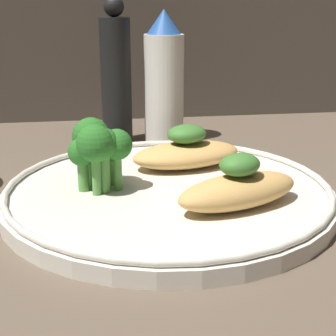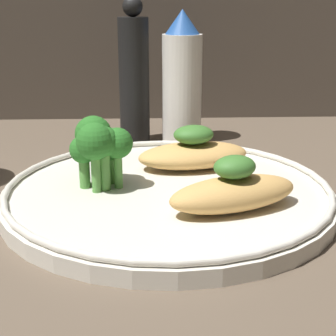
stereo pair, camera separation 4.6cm
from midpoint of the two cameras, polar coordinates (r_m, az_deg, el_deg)
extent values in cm
cube|color=brown|center=(47.88, -2.79, -4.48)|extent=(180.00, 180.00, 1.00)
cylinder|color=silver|center=(47.42, -2.81, -3.14)|extent=(30.19, 30.19, 1.40)
torus|color=silver|center=(47.06, -2.83, -2.01)|extent=(29.59, 29.59, 0.60)
ellipsoid|color=tan|center=(42.81, 4.75, -2.62)|extent=(12.17, 8.03, 2.77)
ellipsoid|color=#3D752D|center=(42.03, 4.83, 0.32)|extent=(4.32, 3.90, 1.86)
ellipsoid|color=tan|center=(52.99, -0.45, 1.46)|extent=(12.49, 8.14, 2.51)
ellipsoid|color=#3D752D|center=(52.39, -0.45, 3.76)|extent=(4.76, 4.13, 1.90)
cylinder|color=#569942|center=(46.91, -8.43, -0.53)|extent=(0.77, 0.77, 3.27)
sphere|color=#286B23|center=(46.14, -8.58, 2.54)|extent=(2.81, 2.81, 2.81)
cylinder|color=#569942|center=(48.30, -9.39, -0.37)|extent=(1.06, 1.06, 2.71)
sphere|color=#286B23|center=(47.59, -9.54, 2.40)|extent=(3.06, 3.06, 3.06)
cylinder|color=#569942|center=(48.12, -11.12, -0.01)|extent=(0.77, 0.77, 3.57)
sphere|color=#286B23|center=(47.28, -11.34, 3.43)|extent=(3.43, 3.43, 3.43)
cylinder|color=#569942|center=(47.27, -12.17, -0.93)|extent=(0.99, 0.99, 2.76)
sphere|color=#286B23|center=(46.59, -12.36, 1.70)|extent=(2.54, 2.54, 2.54)
cylinder|color=#569942|center=(45.96, -10.82, -0.88)|extent=(0.82, 0.82, 3.55)
sphere|color=#286B23|center=(45.10, -11.04, 2.63)|extent=(3.30, 3.30, 3.30)
cylinder|color=#569942|center=(46.25, -9.91, -0.68)|extent=(1.00, 1.00, 3.60)
sphere|color=#286B23|center=(45.43, -10.10, 2.62)|extent=(2.75, 2.75, 2.75)
cylinder|color=white|center=(66.89, -2.46, 8.72)|extent=(5.09, 5.09, 13.73)
cone|color=#23519E|center=(66.00, -2.56, 15.91)|extent=(4.33, 4.33, 3.02)
cylinder|color=black|center=(66.38, -7.80, 9.40)|extent=(3.85, 3.85, 15.79)
sphere|color=black|center=(65.59, -8.15, 17.31)|extent=(2.50, 2.50, 2.50)
camera|label=1|loc=(0.02, -92.86, -0.95)|focal=55.00mm
camera|label=2|loc=(0.02, 87.14, 0.95)|focal=55.00mm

